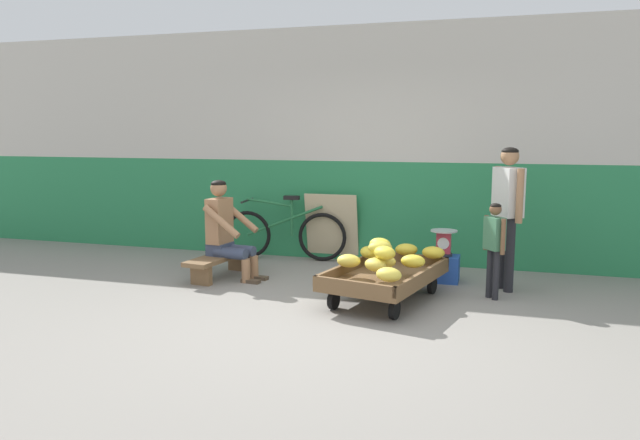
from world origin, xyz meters
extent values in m
plane|color=gray|center=(0.00, 0.00, 0.00)|extent=(80.00, 80.00, 0.00)
cube|color=#287F4C|center=(0.00, 2.80, 0.65)|extent=(16.00, 0.30, 1.31)
cube|color=beige|center=(0.00, 2.80, 2.16)|extent=(16.00, 0.30, 1.71)
cube|color=brown|center=(0.39, 0.88, 0.23)|extent=(1.15, 1.59, 0.05)
cube|color=brown|center=(0.00, 0.97, 0.31)|extent=(0.37, 1.41, 0.10)
cube|color=brown|center=(0.78, 0.78, 0.31)|extent=(0.37, 1.41, 0.10)
cube|color=brown|center=(0.55, 1.56, 0.31)|extent=(0.83, 0.23, 0.10)
cube|color=brown|center=(0.23, 0.19, 0.31)|extent=(0.83, 0.23, 0.10)
cylinder|color=black|center=(0.20, 1.44, 0.09)|extent=(0.09, 0.19, 0.18)
cylinder|color=black|center=(0.81, 1.30, 0.09)|extent=(0.09, 0.19, 0.18)
cylinder|color=black|center=(-0.03, 0.46, 0.09)|extent=(0.09, 0.19, 0.18)
cylinder|color=black|center=(0.58, 0.31, 0.09)|extent=(0.09, 0.19, 0.18)
ellipsoid|color=yellow|center=(0.66, 0.89, 0.42)|extent=(0.24, 0.18, 0.13)
ellipsoid|color=yellow|center=(0.39, 0.80, 0.42)|extent=(0.26, 0.21, 0.13)
ellipsoid|color=yellow|center=(0.16, 1.19, 0.42)|extent=(0.30, 0.29, 0.13)
ellipsoid|color=yellow|center=(0.05, 0.72, 0.42)|extent=(0.25, 0.20, 0.13)
ellipsoid|color=yellow|center=(0.34, 0.62, 0.42)|extent=(0.30, 0.29, 0.13)
ellipsoid|color=gold|center=(0.81, 1.37, 0.42)|extent=(0.25, 0.20, 0.13)
ellipsoid|color=yellow|center=(0.53, 0.26, 0.42)|extent=(0.28, 0.24, 0.13)
ellipsoid|color=gold|center=(0.51, 1.45, 0.42)|extent=(0.27, 0.22, 0.13)
ellipsoid|color=yellow|center=(0.30, 1.04, 0.55)|extent=(0.30, 0.27, 0.13)
ellipsoid|color=gold|center=(0.34, 0.84, 0.55)|extent=(0.26, 0.21, 0.13)
ellipsoid|color=yellow|center=(0.42, 0.65, 0.54)|extent=(0.30, 0.29, 0.13)
cube|color=brown|center=(-1.64, 1.31, 0.24)|extent=(0.44, 1.13, 0.05)
cube|color=brown|center=(-1.59, 1.69, 0.11)|extent=(0.25, 0.11, 0.22)
cube|color=brown|center=(-1.69, 0.92, 0.11)|extent=(0.25, 0.11, 0.22)
cylinder|color=#9E704C|center=(-1.23, 1.34, 0.14)|extent=(0.10, 0.10, 0.27)
cube|color=#4C3D2D|center=(-1.17, 1.34, 0.02)|extent=(0.23, 0.12, 0.04)
cylinder|color=#38425B|center=(-1.43, 1.37, 0.32)|extent=(0.41, 0.18, 0.13)
cylinder|color=#9E704C|center=(-1.26, 1.16, 0.14)|extent=(0.10, 0.10, 0.27)
cube|color=#4C3D2D|center=(-1.20, 1.16, 0.02)|extent=(0.23, 0.12, 0.04)
cylinder|color=#38425B|center=(-1.45, 1.19, 0.32)|extent=(0.41, 0.18, 0.13)
cube|color=#38425B|center=(-1.64, 1.31, 0.34)|extent=(0.26, 0.31, 0.14)
cube|color=#9E704C|center=(-1.64, 1.31, 0.67)|extent=(0.22, 0.34, 0.52)
cylinder|color=#9E704C|center=(-1.46, 1.48, 0.70)|extent=(0.48, 0.14, 0.36)
cylinder|color=#9E704C|center=(-1.51, 1.09, 0.70)|extent=(0.48, 0.14, 0.36)
sphere|color=#9E704C|center=(-1.64, 1.31, 1.05)|extent=(0.19, 0.19, 0.19)
ellipsoid|color=black|center=(-1.64, 1.31, 1.10)|extent=(0.17, 0.17, 0.09)
cube|color=#234CA8|center=(0.87, 1.85, 0.15)|extent=(0.36, 0.28, 0.30)
cylinder|color=#28282D|center=(0.87, 1.85, 0.32)|extent=(0.20, 0.20, 0.03)
cube|color=#C6384C|center=(0.87, 1.85, 0.45)|extent=(0.16, 0.10, 0.24)
cylinder|color=white|center=(0.87, 1.80, 0.45)|extent=(0.13, 0.01, 0.13)
cylinder|color=#B2B5BA|center=(0.87, 1.85, 0.58)|extent=(0.30, 0.30, 0.01)
torus|color=black|center=(-1.77, 2.39, 0.32)|extent=(0.64, 0.11, 0.64)
torus|color=black|center=(-0.75, 2.50, 0.32)|extent=(0.64, 0.11, 0.64)
cylinder|color=#236B3D|center=(-1.26, 2.45, 0.52)|extent=(1.03, 0.14, 0.43)
cylinder|color=#236B3D|center=(-1.16, 2.46, 0.56)|extent=(0.04, 0.04, 0.48)
cylinder|color=#236B3D|center=(-1.46, 2.43, 0.76)|extent=(0.62, 0.10, 0.12)
cube|color=black|center=(-1.16, 2.46, 0.83)|extent=(0.21, 0.12, 0.05)
cylinder|color=black|center=(-1.77, 2.39, 0.78)|extent=(0.08, 0.48, 0.03)
cube|color=#C6B289|center=(-0.65, 2.59, 0.44)|extent=(0.70, 0.20, 0.89)
cylinder|color=#232328|center=(1.58, 1.60, 0.40)|extent=(0.10, 0.10, 0.80)
cylinder|color=#232328|center=(1.50, 1.74, 0.40)|extent=(0.10, 0.10, 0.80)
cube|color=silver|center=(1.54, 1.67, 1.06)|extent=(0.34, 0.38, 0.52)
cylinder|color=#9E704C|center=(1.65, 1.49, 1.04)|extent=(0.07, 0.07, 0.56)
cylinder|color=#9E704C|center=(1.43, 1.85, 1.04)|extent=(0.07, 0.07, 0.56)
sphere|color=#9E704C|center=(1.54, 1.67, 1.44)|extent=(0.19, 0.19, 0.19)
ellipsoid|color=black|center=(1.54, 1.67, 1.49)|extent=(0.17, 0.17, 0.09)
cylinder|color=#232328|center=(1.45, 1.24, 0.26)|extent=(0.06, 0.06, 0.51)
cylinder|color=#232328|center=(1.39, 1.32, 0.26)|extent=(0.06, 0.06, 0.51)
cube|color=#427A56|center=(1.42, 1.28, 0.68)|extent=(0.23, 0.24, 0.33)
cylinder|color=brown|center=(1.50, 1.18, 0.66)|extent=(0.05, 0.05, 0.36)
cylinder|color=brown|center=(1.34, 1.38, 0.66)|extent=(0.05, 0.05, 0.36)
sphere|color=brown|center=(1.42, 1.28, 0.92)|extent=(0.12, 0.12, 0.12)
ellipsoid|color=black|center=(1.42, 1.28, 0.96)|extent=(0.11, 0.11, 0.05)
camera|label=1|loc=(1.46, -4.94, 1.70)|focal=33.78mm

